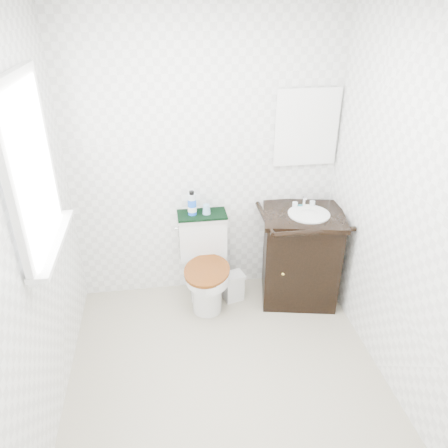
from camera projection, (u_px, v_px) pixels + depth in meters
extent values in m
plane|color=#ACA58B|center=(228.00, 383.00, 3.03)|extent=(2.40, 2.40, 0.00)
plane|color=white|center=(205.00, 161.00, 3.52)|extent=(2.40, 0.00, 2.40)
plane|color=white|center=(286.00, 409.00, 1.42)|extent=(2.40, 0.00, 2.40)
plane|color=white|center=(25.00, 247.00, 2.33)|extent=(0.00, 2.40, 2.40)
plane|color=white|center=(410.00, 219.00, 2.61)|extent=(0.00, 2.40, 2.40)
cube|color=white|center=(29.00, 169.00, 2.39)|extent=(0.02, 0.70, 0.90)
cube|color=silver|center=(306.00, 128.00, 3.49)|extent=(0.50, 0.02, 0.60)
cylinder|color=silver|center=(207.00, 291.00, 3.66)|extent=(0.25, 0.25, 0.38)
cube|color=silver|center=(204.00, 275.00, 3.87)|extent=(0.25, 0.28, 0.38)
cube|color=silver|center=(203.00, 237.00, 3.72)|extent=(0.40, 0.18, 0.36)
cube|color=silver|center=(202.00, 217.00, 3.63)|extent=(0.42, 0.20, 0.03)
cylinder|color=silver|center=(207.00, 275.00, 3.53)|extent=(0.36, 0.36, 0.08)
cylinder|color=maroon|center=(207.00, 271.00, 3.51)|extent=(0.45, 0.45, 0.03)
cube|color=black|center=(300.00, 258.00, 3.74)|extent=(0.70, 0.63, 0.78)
cube|color=black|center=(304.00, 215.00, 3.55)|extent=(0.75, 0.67, 0.04)
cylinder|color=silver|center=(309.00, 214.00, 3.52)|extent=(0.34, 0.34, 0.01)
ellipsoid|color=silver|center=(308.00, 220.00, 3.54)|extent=(0.29, 0.29, 0.15)
cylinder|color=silver|center=(304.00, 202.00, 3.62)|extent=(0.02, 0.02, 0.10)
cube|color=silver|center=(233.00, 288.00, 3.82)|extent=(0.19, 0.16, 0.23)
cube|color=silver|center=(233.00, 276.00, 3.76)|extent=(0.21, 0.18, 0.03)
cube|color=black|center=(202.00, 215.00, 3.62)|extent=(0.41, 0.22, 0.02)
cylinder|color=blue|center=(192.00, 207.00, 3.57)|extent=(0.07, 0.07, 0.13)
cylinder|color=silver|center=(192.00, 197.00, 3.53)|extent=(0.07, 0.07, 0.04)
cylinder|color=black|center=(192.00, 193.00, 3.51)|extent=(0.04, 0.04, 0.03)
cone|color=#7EB1CF|center=(206.00, 209.00, 3.59)|extent=(0.07, 0.07, 0.08)
ellipsoid|color=#186777|center=(300.00, 206.00, 3.64)|extent=(0.07, 0.05, 0.02)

